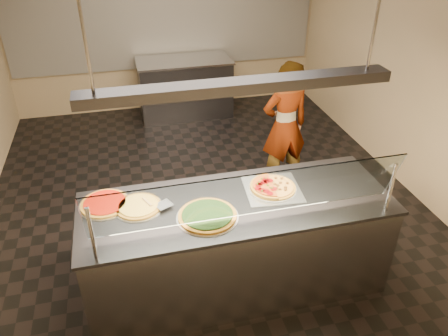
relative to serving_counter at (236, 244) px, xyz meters
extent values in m
cube|color=black|center=(0.00, 1.33, -0.48)|extent=(5.00, 6.00, 0.02)
cube|color=tan|center=(0.00, 4.34, 1.03)|extent=(5.00, 0.02, 3.00)
cube|color=tan|center=(0.00, -1.68, 1.03)|extent=(5.00, 0.02, 3.00)
cube|color=tan|center=(2.51, 1.33, 1.03)|extent=(0.02, 6.00, 3.00)
cube|color=silver|center=(0.00, 4.31, 0.83)|extent=(4.90, 0.02, 1.20)
cube|color=#B7B7BC|center=(0.00, 0.00, -0.02)|extent=(2.58, 0.90, 0.90)
cube|color=#38383D|center=(0.00, 0.00, 0.45)|extent=(2.62, 0.94, 0.03)
cylinder|color=#B7B7BC|center=(-1.14, -0.40, 0.68)|extent=(0.03, 0.03, 0.44)
cylinder|color=#B7B7BC|center=(1.14, -0.40, 0.68)|extent=(0.03, 0.03, 0.44)
cube|color=white|center=(0.00, -0.34, 0.76)|extent=(2.38, 0.18, 0.47)
cube|color=silver|center=(0.35, 0.11, 0.47)|extent=(0.52, 0.52, 0.01)
cylinder|color=silver|center=(0.35, 0.11, 0.47)|extent=(0.42, 0.42, 0.01)
cylinder|color=#6B0507|center=(0.34, 0.17, 0.52)|extent=(0.06, 0.06, 0.01)
cylinder|color=#6B0507|center=(0.31, 0.20, 0.52)|extent=(0.06, 0.06, 0.01)
cylinder|color=#6B0507|center=(0.31, 0.16, 0.52)|extent=(0.06, 0.06, 0.01)
cylinder|color=#6B0507|center=(0.28, 0.16, 0.52)|extent=(0.06, 0.06, 0.01)
cylinder|color=#6B0507|center=(0.24, 0.15, 0.52)|extent=(0.06, 0.06, 0.01)
cylinder|color=#6B0507|center=(0.23, 0.13, 0.52)|extent=(0.06, 0.06, 0.01)
cylinder|color=#6B0507|center=(0.20, 0.08, 0.52)|extent=(0.06, 0.06, 0.01)
cylinder|color=#6B0507|center=(0.23, 0.05, 0.52)|extent=(0.06, 0.06, 0.01)
cylinder|color=#6B0507|center=(0.26, 0.03, 0.52)|extent=(0.06, 0.06, 0.01)
cylinder|color=#6B0507|center=(0.28, -0.01, 0.52)|extent=(0.06, 0.06, 0.01)
cylinder|color=#6B0507|center=(0.33, 0.04, 0.52)|extent=(0.06, 0.06, 0.01)
cube|color=#19590F|center=(0.32, 0.22, 0.52)|extent=(0.02, 0.02, 0.01)
cube|color=#19590F|center=(0.28, 0.22, 0.52)|extent=(0.02, 0.02, 0.01)
cube|color=#19590F|center=(0.25, 0.17, 0.52)|extent=(0.02, 0.02, 0.01)
cube|color=#19590F|center=(0.22, 0.14, 0.52)|extent=(0.01, 0.02, 0.01)
cube|color=#19590F|center=(0.30, 0.11, 0.52)|extent=(0.02, 0.01, 0.01)
cube|color=#19590F|center=(0.22, 0.03, 0.52)|extent=(0.02, 0.02, 0.01)
cube|color=#19590F|center=(0.31, 0.06, 0.52)|extent=(0.02, 0.02, 0.01)
cube|color=#19590F|center=(0.32, 0.05, 0.52)|extent=(0.02, 0.02, 0.01)
sphere|color=#513014|center=(0.37, 0.07, 0.50)|extent=(0.03, 0.03, 0.03)
sphere|color=#513014|center=(0.39, 0.05, 0.50)|extent=(0.03, 0.03, 0.03)
sphere|color=#513014|center=(0.43, 0.03, 0.50)|extent=(0.03, 0.03, 0.03)
sphere|color=#513014|center=(0.45, 0.06, 0.50)|extent=(0.03, 0.03, 0.03)
sphere|color=#513014|center=(0.39, 0.11, 0.50)|extent=(0.03, 0.03, 0.03)
sphere|color=#513014|center=(0.48, 0.12, 0.50)|extent=(0.03, 0.03, 0.03)
sphere|color=#513014|center=(0.43, 0.14, 0.50)|extent=(0.03, 0.03, 0.03)
sphere|color=#513014|center=(0.38, 0.13, 0.50)|extent=(0.03, 0.03, 0.03)
sphere|color=#513014|center=(0.46, 0.20, 0.50)|extent=(0.03, 0.03, 0.03)
sphere|color=#513014|center=(0.42, 0.22, 0.50)|extent=(0.03, 0.03, 0.03)
cylinder|color=silver|center=(-0.28, -0.13, 0.47)|extent=(0.50, 0.50, 0.01)
cylinder|color=#95651F|center=(-0.28, -0.13, 0.48)|extent=(0.47, 0.47, 0.02)
cylinder|color=black|center=(-0.28, -0.13, 0.49)|extent=(0.41, 0.41, 0.01)
cylinder|color=silver|center=(-0.81, 0.13, 0.47)|extent=(0.40, 0.40, 0.01)
cylinder|color=#95651F|center=(-0.81, 0.13, 0.48)|extent=(0.37, 0.37, 0.02)
cylinder|color=gold|center=(-0.81, 0.13, 0.49)|extent=(0.32, 0.32, 0.01)
cylinder|color=silver|center=(-1.07, 0.23, 0.47)|extent=(0.43, 0.43, 0.01)
cylinder|color=#95651F|center=(-1.07, 0.23, 0.48)|extent=(0.40, 0.40, 0.02)
cylinder|color=#860C00|center=(-1.07, 0.23, 0.49)|extent=(0.34, 0.34, 0.01)
cube|color=#B7B7BC|center=(-0.60, 0.08, 0.49)|extent=(0.16, 0.15, 0.00)
cylinder|color=tan|center=(-0.73, 0.14, 0.49)|extent=(0.08, 0.14, 0.02)
cube|color=#38383D|center=(0.20, 3.88, -0.02)|extent=(1.46, 0.70, 0.90)
cube|color=#B7B7BC|center=(0.20, 3.88, 0.45)|extent=(1.50, 0.74, 0.03)
imported|color=#3E3949|center=(1.01, 1.52, 0.33)|extent=(0.61, 0.43, 1.59)
cube|color=#38383D|center=(0.00, 0.00, 1.48)|extent=(2.30, 0.18, 0.08)
cylinder|color=#B7B7BC|center=(-1.00, 0.00, 2.03)|extent=(0.02, 0.02, 1.01)
camera|label=1|loc=(-0.82, -2.84, 2.61)|focal=35.00mm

